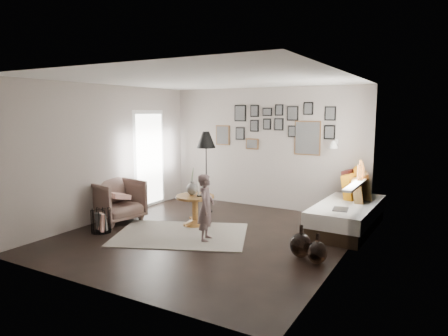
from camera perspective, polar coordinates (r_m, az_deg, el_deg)
The scene contains 23 objects.
ground at distance 6.90m, azimuth -2.44°, elevation -9.57°, with size 4.80×4.80×0.00m, color black.
wall_back at distance 8.73m, azimuth 5.87°, elevation 2.85°, with size 4.50×4.50×0.00m, color gray.
wall_front at distance 4.78m, azimuth -17.96°, elevation -1.86°, with size 4.50×4.50×0.00m, color gray.
wall_left at distance 8.03m, azimuth -16.26°, elevation 2.11°, with size 4.80×4.80×0.00m, color gray.
wall_right at distance 5.76m, azimuth 16.84°, elevation -0.16°, with size 4.80×4.80×0.00m, color gray.
ceiling at distance 6.59m, azimuth -2.58°, elevation 12.51°, with size 4.80×4.80×0.00m, color white.
door_left at distance 8.92m, azimuth -10.62°, elevation 1.25°, with size 0.00×2.14×2.14m.
window_right at distance 7.13m, azimuth 18.52°, elevation -1.69°, with size 0.15×1.32×1.30m.
gallery_wall at distance 8.58m, azimuth 7.63°, elevation 5.70°, with size 2.74×0.03×1.08m.
wall_sconce at distance 7.97m, azimuth 15.38°, elevation 3.28°, with size 0.18×0.36×0.16m.
rug at distance 6.96m, azimuth -6.16°, elevation -9.40°, with size 2.19×1.54×0.01m, color silver.
pedestal_table at distance 7.44m, azimuth -4.14°, elevation -6.20°, with size 0.71×0.71×0.56m.
vase at distance 7.40m, azimuth -4.61°, elevation -2.68°, with size 0.20×0.20×0.51m.
candles at distance 7.28m, azimuth -3.46°, elevation -3.06°, with size 0.12×0.12×0.26m.
daybed at distance 7.54m, azimuth 17.42°, elevation -5.78°, with size 1.00×2.23×1.06m.
magazine_on_daybed at distance 6.88m, azimuth 16.30°, elevation -5.67°, with size 0.24×0.32×0.02m, color black.
armchair at distance 7.95m, azimuth -15.10°, elevation -4.50°, with size 0.85×0.87×0.79m, color brown.
armchair_cushion at distance 7.97m, azimuth -14.87°, elevation -3.85°, with size 0.36×0.36×0.09m, color white.
floor_lamp at distance 8.22m, azimuth -2.58°, elevation 3.62°, with size 0.39×0.39×1.68m.
magazine_basket at distance 7.33m, azimuth -17.14°, elevation -7.22°, with size 0.42×0.42×0.41m.
demijohn_large at distance 5.96m, azimuth 10.91°, elevation -10.73°, with size 0.32×0.32×0.48m.
demijohn_small at distance 5.78m, azimuth 13.16°, elevation -11.62°, with size 0.28×0.28×0.43m.
child at distance 6.49m, azimuth -2.57°, elevation -5.68°, with size 0.40×0.26×1.09m, color #5F4B4C.
Camera 1 is at (3.48, -5.57, 2.09)m, focal length 32.00 mm.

